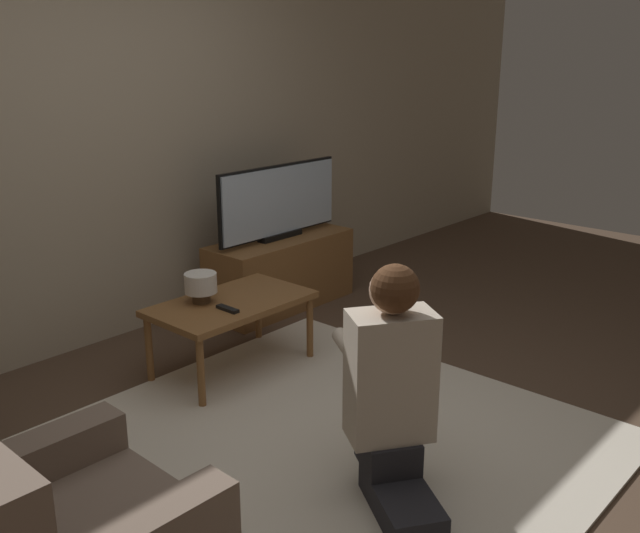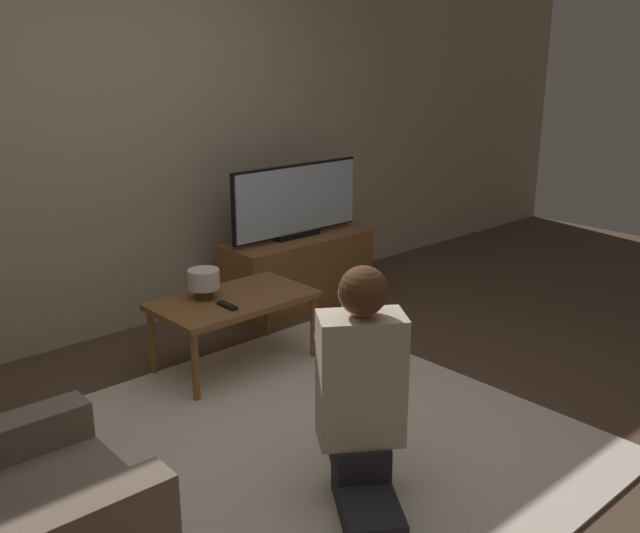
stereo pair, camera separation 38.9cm
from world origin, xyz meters
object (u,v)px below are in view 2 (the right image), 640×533
at_px(coffee_table, 234,305).
at_px(table_lamp, 204,281).
at_px(tv, 297,201).
at_px(person_kneeling, 361,388).

height_order(coffee_table, table_lamp, table_lamp).
xyz_separation_m(coffee_table, table_lamp, (-0.13, 0.10, 0.15)).
height_order(tv, person_kneeling, tv).
distance_m(tv, coffee_table, 1.17).
distance_m(tv, person_kneeling, 2.38).
bearing_deg(tv, person_kneeling, -124.33).
bearing_deg(table_lamp, person_kneeling, -99.36).
bearing_deg(table_lamp, tv, 22.97).
bearing_deg(coffee_table, tv, 30.38).
bearing_deg(tv, coffee_table, -149.62).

